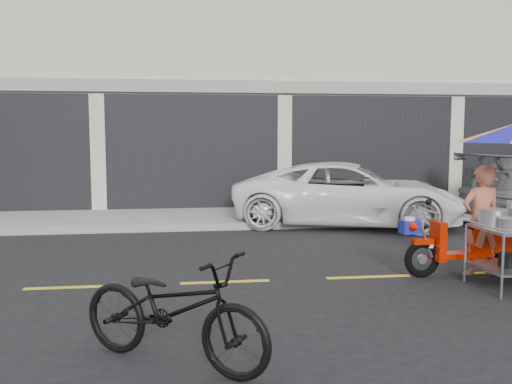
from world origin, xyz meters
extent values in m
plane|color=black|center=(0.00, 0.00, 0.00)|extent=(90.00, 90.00, 0.00)
cube|color=gray|center=(0.00, 5.50, 0.07)|extent=(45.00, 3.00, 0.15)
cube|color=beige|center=(0.00, 10.50, 4.00)|extent=(36.00, 8.00, 8.00)
cube|color=black|center=(0.00, 6.47, 1.45)|extent=(35.28, 0.06, 2.90)
cube|color=gray|center=(0.00, 6.45, 3.10)|extent=(36.00, 0.12, 0.30)
cube|color=gold|center=(0.00, 0.00, 0.00)|extent=(42.00, 0.10, 0.01)
imported|color=white|center=(1.02, 4.31, 0.68)|extent=(5.35, 3.67, 1.36)
imported|color=black|center=(-2.66, -2.66, 0.50)|extent=(1.94, 1.65, 1.00)
torus|color=black|center=(0.73, -0.10, 0.26)|extent=(0.53, 0.13, 0.52)
torus|color=black|center=(2.10, -0.03, 0.26)|extent=(0.53, 0.13, 0.52)
cylinder|color=#9EA0A5|center=(0.73, -0.10, 0.26)|extent=(0.13, 0.06, 0.13)
cylinder|color=#9EA0A5|center=(2.10, -0.03, 0.26)|extent=(0.13, 0.06, 0.13)
cube|color=#BC1700|center=(0.73, -0.10, 0.50)|extent=(0.30, 0.12, 0.07)
cylinder|color=#9EA0A5|center=(0.73, -0.10, 0.64)|extent=(0.34, 0.06, 0.74)
cube|color=#BC1700|center=(0.96, -0.09, 0.50)|extent=(0.13, 0.32, 0.55)
cube|color=#BC1700|center=(1.37, -0.07, 0.29)|extent=(0.74, 0.29, 0.07)
cube|color=#BC1700|center=(1.78, -0.05, 0.50)|extent=(0.70, 0.27, 0.37)
cube|color=black|center=(1.69, -0.05, 0.71)|extent=(0.61, 0.25, 0.09)
cylinder|color=#9EA0A5|center=(0.84, -0.10, 0.92)|extent=(0.06, 0.50, 0.03)
sphere|color=black|center=(0.89, 0.09, 1.03)|extent=(0.09, 0.09, 0.09)
cylinder|color=white|center=(0.84, -0.10, 0.44)|extent=(0.12, 0.12, 0.05)
cube|color=#161B96|center=(0.53, -0.11, 0.71)|extent=(0.25, 0.21, 0.18)
cylinder|color=white|center=(0.53, -0.11, 0.82)|extent=(0.15, 0.15, 0.05)
cone|color=#BC1700|center=(0.54, -0.27, 0.73)|extent=(0.17, 0.21, 0.16)
cylinder|color=#9EA0A5|center=(1.25, -1.22, 0.39)|extent=(0.03, 0.03, 0.78)
cylinder|color=#9EA0A5|center=(1.20, -0.40, 0.39)|extent=(0.03, 0.03, 0.78)
cylinder|color=#9EA0A5|center=(1.71, -0.37, 0.83)|extent=(1.01, 0.07, 0.02)
cylinder|color=#9EA0A5|center=(1.23, -0.81, 0.83)|extent=(0.06, 0.82, 0.02)
cylinder|color=#9EA0A5|center=(1.71, -0.37, 0.27)|extent=(0.07, 0.69, 0.04)
cylinder|color=#9EA0A5|center=(1.71, -0.37, 0.73)|extent=(0.07, 0.69, 0.04)
cylinder|color=#B7B7BC|center=(1.44, -0.61, 0.90)|extent=(0.37, 0.37, 0.20)
cylinder|color=#B7B7BC|center=(1.51, -0.96, 0.86)|extent=(0.32, 0.32, 0.13)
cylinder|color=black|center=(1.59, -0.79, 0.37)|extent=(0.27, 0.27, 0.16)
imported|color=#C46B4C|center=(1.60, -0.06, 0.78)|extent=(0.58, 0.40, 1.55)
camera|label=1|loc=(-2.59, -7.47, 2.02)|focal=40.00mm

